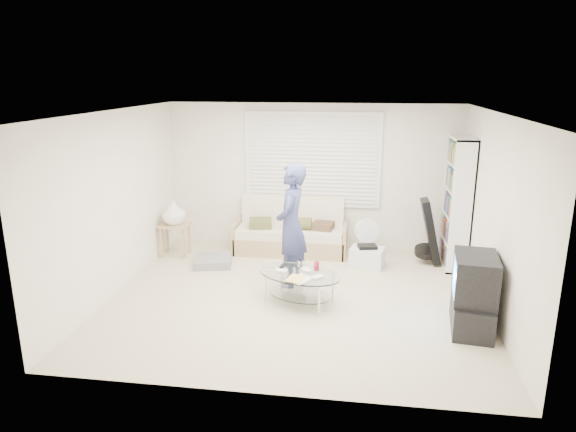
% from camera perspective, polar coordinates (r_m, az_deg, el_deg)
% --- Properties ---
extents(ground, '(5.00, 5.00, 0.00)m').
position_cam_1_polar(ground, '(7.14, 0.84, -8.98)').
color(ground, beige).
rests_on(ground, ground).
extents(room_shell, '(5.02, 4.52, 2.51)m').
position_cam_1_polar(room_shell, '(7.10, 1.39, 4.70)').
color(room_shell, white).
rests_on(room_shell, ground).
extents(window_blinds, '(2.32, 0.08, 1.62)m').
position_cam_1_polar(window_blinds, '(8.80, 2.72, 6.24)').
color(window_blinds, silver).
rests_on(window_blinds, ground).
extents(futon_sofa, '(1.91, 0.77, 0.93)m').
position_cam_1_polar(futon_sofa, '(8.80, 0.30, -2.06)').
color(futon_sofa, tan).
rests_on(futon_sofa, ground).
extents(grey_floor_pillow, '(0.68, 0.68, 0.13)m').
position_cam_1_polar(grey_floor_pillow, '(8.35, -8.29, -4.96)').
color(grey_floor_pillow, slate).
rests_on(grey_floor_pillow, ground).
extents(side_table, '(0.48, 0.39, 0.96)m').
position_cam_1_polar(side_table, '(8.71, -12.57, 0.13)').
color(side_table, tan).
rests_on(side_table, ground).
extents(bookshelf, '(0.32, 0.86, 2.05)m').
position_cam_1_polar(bookshelf, '(8.40, 18.23, 1.38)').
color(bookshelf, white).
rests_on(bookshelf, ground).
extents(guitar_case, '(0.41, 0.39, 1.04)m').
position_cam_1_polar(guitar_case, '(8.52, 15.44, -2.13)').
color(guitar_case, black).
rests_on(guitar_case, ground).
extents(floor_fan, '(0.43, 0.28, 0.70)m').
position_cam_1_polar(floor_fan, '(8.53, 8.81, -2.13)').
color(floor_fan, white).
rests_on(floor_fan, ground).
extents(storage_bin, '(0.58, 0.46, 0.36)m').
position_cam_1_polar(storage_bin, '(8.26, 8.76, -4.49)').
color(storage_bin, white).
rests_on(storage_bin, ground).
extents(tv_unit, '(0.55, 0.90, 0.93)m').
position_cam_1_polar(tv_unit, '(6.51, 19.90, -8.14)').
color(tv_unit, black).
rests_on(tv_unit, ground).
extents(coffee_table, '(1.31, 1.06, 0.54)m').
position_cam_1_polar(coffee_table, '(6.84, 1.31, -7.02)').
color(coffee_table, silver).
rests_on(coffee_table, ground).
extents(standing_person, '(0.49, 0.69, 1.78)m').
position_cam_1_polar(standing_person, '(7.25, 0.36, -1.09)').
color(standing_person, navy).
rests_on(standing_person, ground).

